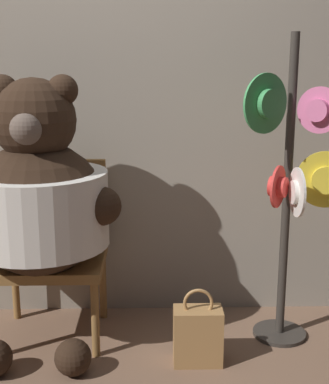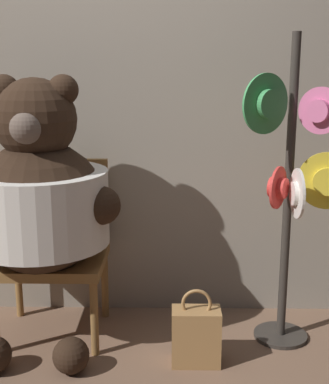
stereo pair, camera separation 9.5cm
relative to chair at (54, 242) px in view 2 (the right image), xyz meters
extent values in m
plane|color=brown|center=(0.06, -0.46, -0.49)|extent=(14.00, 14.00, 0.00)
cube|color=gray|center=(0.06, 0.29, 0.65)|extent=(8.00, 0.10, 2.27)
cylinder|color=olive|center=(0.25, -0.29, -0.30)|extent=(0.04, 0.04, 0.39)
cylinder|color=olive|center=(-0.25, 0.13, -0.30)|extent=(0.04, 0.04, 0.39)
cylinder|color=olive|center=(0.25, 0.13, -0.30)|extent=(0.04, 0.04, 0.39)
cube|color=olive|center=(0.00, -0.08, -0.08)|extent=(0.55, 0.48, 0.05)
cube|color=olive|center=(0.00, 0.14, 0.19)|extent=(0.55, 0.04, 0.47)
sphere|color=black|center=(-0.03, -0.15, 0.23)|extent=(0.67, 0.67, 0.67)
cylinder|color=silver|center=(-0.03, -0.15, 0.23)|extent=(0.68, 0.68, 0.37)
sphere|color=black|center=(-0.03, -0.15, 0.66)|extent=(0.40, 0.40, 0.40)
sphere|color=black|center=(-0.17, -0.15, 0.80)|extent=(0.15, 0.15, 0.15)
sphere|color=black|center=(0.11, -0.15, 0.80)|extent=(0.15, 0.15, 0.15)
sphere|color=brown|center=(-0.03, -0.32, 0.64)|extent=(0.15, 0.15, 0.15)
sphere|color=black|center=(0.29, -0.24, 0.26)|extent=(0.19, 0.19, 0.19)
sphere|color=black|center=(0.16, -0.45, -0.40)|extent=(0.17, 0.17, 0.17)
cylinder|color=#332D28|center=(1.20, -0.10, -0.48)|extent=(0.28, 0.28, 0.02)
cylinder|color=#332D28|center=(1.20, -0.10, 0.29)|extent=(0.04, 0.04, 1.56)
cylinder|color=yellow|center=(1.38, -0.14, 0.37)|extent=(0.28, 0.07, 0.28)
cylinder|color=yellow|center=(1.38, -0.14, 0.37)|extent=(0.15, 0.09, 0.14)
cylinder|color=red|center=(1.13, -0.23, 0.35)|extent=(0.12, 0.18, 0.20)
cylinder|color=red|center=(1.13, -0.23, 0.35)|extent=(0.12, 0.12, 0.10)
cylinder|color=#3D9351|center=(1.05, -0.21, 0.74)|extent=(0.23, 0.17, 0.28)
cylinder|color=#3D9351|center=(1.05, -0.21, 0.74)|extent=(0.15, 0.14, 0.13)
cylinder|color=#D16693|center=(1.31, -0.19, 0.71)|extent=(0.18, 0.15, 0.22)
cylinder|color=#D16693|center=(1.31, -0.19, 0.71)|extent=(0.13, 0.13, 0.11)
cylinder|color=silver|center=(1.21, -0.27, 0.33)|extent=(0.02, 0.24, 0.24)
cylinder|color=silver|center=(1.21, -0.27, 0.33)|extent=(0.05, 0.11, 0.11)
cube|color=#A87A47|center=(0.74, -0.36, -0.35)|extent=(0.23, 0.13, 0.28)
torus|color=#A87A47|center=(0.74, -0.36, -0.18)|extent=(0.14, 0.02, 0.14)
camera|label=1|loc=(0.53, -2.69, 0.92)|focal=50.00mm
camera|label=2|loc=(0.63, -2.69, 0.92)|focal=50.00mm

